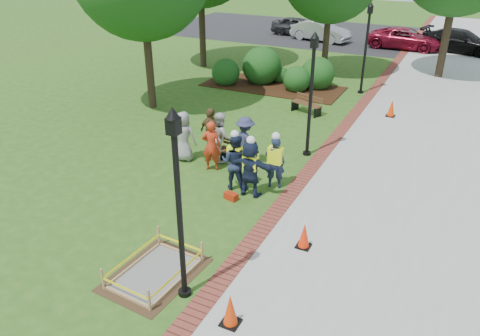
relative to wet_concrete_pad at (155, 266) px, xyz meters
The scene contains 32 objects.
ground 2.78m from the wet_concrete_pad, 96.17° to the left, with size 100.00×100.00×0.00m, color #285116.
sidewalk 13.59m from the wet_concrete_pad, 69.76° to the left, with size 6.00×60.00×0.02m, color #9E9E99.
brick_edging 12.84m from the wet_concrete_pad, 83.50° to the left, with size 0.50×60.00×0.03m, color maroon.
mulch_bed 15.12m from the wet_concrete_pad, 102.60° to the left, with size 7.00×3.00×0.05m, color #381E0F.
parking_lot 29.76m from the wet_concrete_pad, 90.57° to the left, with size 36.00×12.00×0.01m, color black.
wet_concrete_pad is the anchor object (origin of this frame).
bench_near 6.04m from the wet_concrete_pad, 98.92° to the left, with size 1.45×0.69×0.75m.
bench_far 11.79m from the wet_concrete_pad, 92.32° to the left, with size 1.49×0.89×0.77m.
cone_front 2.32m from the wet_concrete_pad, 14.56° to the right, with size 0.38×0.38×0.74m.
cone_back 3.67m from the wet_concrete_pad, 43.02° to the left, with size 0.35×0.35×0.70m.
cone_far 13.31m from the wet_concrete_pad, 77.48° to the left, with size 0.38×0.38×0.75m.
toolbox 3.79m from the wet_concrete_pad, 90.17° to the left, with size 0.40×0.22×0.20m, color #A5230C.
lamp_near 2.45m from the wet_concrete_pad, 14.50° to the right, with size 0.28×0.28×4.26m.
lamp_mid 8.13m from the wet_concrete_pad, 83.00° to the left, with size 0.28×0.28×4.26m.
lamp_far 15.94m from the wet_concrete_pad, 86.54° to the left, with size 0.28×0.28×4.26m.
shrub_a 15.21m from the wet_concrete_pad, 111.85° to the left, with size 1.44×1.44×1.44m, color #144817.
shrub_b 15.80m from the wet_concrete_pad, 105.20° to the left, with size 2.01×2.01×2.01m, color #144817.
shrub_c 14.80m from the wet_concrete_pad, 97.77° to the left, with size 1.33×1.33×1.33m, color #144817.
shrub_d 15.64m from the wet_concrete_pad, 94.57° to the left, with size 1.69×1.69×1.69m, color #144817.
shrub_e 16.04m from the wet_concrete_pad, 101.70° to the left, with size 0.89×0.89×0.89m, color #144817.
casual_person_a 6.14m from the wet_concrete_pad, 116.06° to the left, with size 0.59×0.41×1.73m.
casual_person_b 5.50m from the wet_concrete_pad, 105.75° to the left, with size 0.63×0.53×1.68m.
casual_person_c 6.28m from the wet_concrete_pad, 104.51° to the left, with size 0.63×0.64×1.70m.
casual_person_d 6.33m from the wet_concrete_pad, 107.62° to the left, with size 0.68×0.56×1.81m.
casual_person_e 6.11m from the wet_concrete_pad, 96.07° to the left, with size 0.64×0.54×1.70m.
hivis_worker_a 4.36m from the wet_concrete_pad, 84.89° to the left, with size 0.57×0.38×1.90m.
hivis_worker_b 5.18m from the wet_concrete_pad, 80.76° to the left, with size 0.61×0.48×1.80m.
hivis_worker_c 4.52m from the wet_concrete_pad, 92.83° to the left, with size 0.60×0.43×1.90m.
parked_car_a 28.93m from the wet_concrete_pad, 103.71° to the left, with size 4.59×2.00×1.50m, color #2A2A2D.
parked_car_b 27.27m from the wet_concrete_pad, 99.84° to the left, with size 4.78×2.08×1.56m, color #A6A6AB.
parked_car_c 26.98m from the wet_concrete_pad, 87.32° to the left, with size 4.54×1.97×1.48m, color maroon.
parked_car_d 27.84m from the wet_concrete_pad, 80.39° to the left, with size 4.83×2.10×1.58m, color black.
Camera 1 is at (5.80, -9.48, 6.98)m, focal length 35.00 mm.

